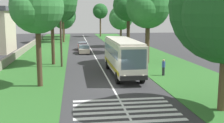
{
  "coord_description": "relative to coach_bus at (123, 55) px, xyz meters",
  "views": [
    {
      "loc": [
        -23.95,
        3.3,
        6.05
      ],
      "look_at": [
        3.57,
        -0.54,
        1.6
      ],
      "focal_mm": 44.98,
      "sensor_mm": 36.0,
      "label": 1
    }
  ],
  "objects": [
    {
      "name": "coach_bus",
      "position": [
        0.0,
        0.0,
        0.0
      ],
      "size": [
        11.16,
        2.62,
        3.73
      ],
      "color": "silver",
      "rests_on": "ground"
    },
    {
      "name": "grass_verge_right",
      "position": [
        10.4,
        -6.4,
        -2.13
      ],
      "size": [
        120.0,
        8.0,
        0.04
      ],
      "primitive_type": "cube",
      "color": "#2D6628",
      "rests_on": "ground"
    },
    {
      "name": "roadside_tree_right_4",
      "position": [
        17.96,
        -4.02,
        5.58
      ],
      "size": [
        6.06,
        5.21,
        10.45
      ],
      "color": "#3D2D1E",
      "rests_on": "grass_verge_right"
    },
    {
      "name": "roadside_tree_left_1",
      "position": [
        47.62,
        7.59,
        3.39
      ],
      "size": [
        7.04,
        5.93,
        8.63
      ],
      "color": "#4C3826",
      "rests_on": "grass_verge_left"
    },
    {
      "name": "trailing_car_1",
      "position": [
        23.24,
        3.33,
        -1.48
      ],
      "size": [
        4.3,
        1.78,
        1.43
      ],
      "color": "#B21E1E",
      "rests_on": "ground"
    },
    {
      "name": "roadside_tree_right_0",
      "position": [
        57.53,
        -3.22,
        5.42
      ],
      "size": [
        5.18,
        4.59,
        9.96
      ],
      "color": "brown",
      "rests_on": "grass_verge_right"
    },
    {
      "name": "roadside_tree_left_0",
      "position": [
        -3.95,
        8.14,
        4.6
      ],
      "size": [
        5.11,
        4.53,
        9.1
      ],
      "color": "#4C3826",
      "rests_on": "grass_verge_left"
    },
    {
      "name": "roadside_tree_left_3",
      "position": [
        7.34,
        7.86,
        5.94
      ],
      "size": [
        7.9,
        6.55,
        11.48
      ],
      "color": "#4C3826",
      "rests_on": "grass_verge_left"
    },
    {
      "name": "grass_verge_left",
      "position": [
        10.4,
        10.0,
        -2.13
      ],
      "size": [
        120.0,
        8.0,
        0.04
      ],
      "primitive_type": "cube",
      "color": "#2D6628",
      "rests_on": "ground"
    },
    {
      "name": "roadside_wall",
      "position": [
        15.4,
        13.4,
        -1.6
      ],
      "size": [
        70.0,
        0.4,
        1.01
      ],
      "primitive_type": "cube",
      "color": "gray",
      "rests_on": "grass_verge_left"
    },
    {
      "name": "roadside_tree_left_2",
      "position": [
        39.22,
        7.51,
        5.8
      ],
      "size": [
        7.91,
        6.35,
        11.29
      ],
      "color": "brown",
      "rests_on": "grass_verge_left"
    },
    {
      "name": "centre_line",
      "position": [
        10.4,
        1.8,
        -2.14
      ],
      "size": [
        110.0,
        0.16,
        0.01
      ],
      "primitive_type": "cube",
      "color": "silver",
      "rests_on": "ground"
    },
    {
      "name": "pedestrian",
      "position": [
        -1.11,
        -4.1,
        -1.24
      ],
      "size": [
        0.34,
        0.34,
        1.69
      ],
      "color": "#26262D",
      "rests_on": "grass_verge_right"
    },
    {
      "name": "roadside_tree_right_1",
      "position": [
        7.15,
        -4.41,
        5.03
      ],
      "size": [
        6.62,
        5.65,
        10.13
      ],
      "color": "#4C3826",
      "rests_on": "grass_verge_right"
    },
    {
      "name": "roadside_tree_left_4",
      "position": [
        57.23,
        7.83,
        3.93
      ],
      "size": [
        8.77,
        7.28,
        9.88
      ],
      "color": "brown",
      "rests_on": "grass_verge_left"
    },
    {
      "name": "ground",
      "position": [
        -4.6,
        1.8,
        -2.15
      ],
      "size": [
        160.0,
        160.0,
        0.0
      ],
      "primitive_type": "plane",
      "color": "#333335"
    },
    {
      "name": "trailing_car_0",
      "position": [
        18.1,
        3.33,
        -1.48
      ],
      "size": [
        4.3,
        1.78,
        1.43
      ],
      "color": "#B7A893",
      "rests_on": "ground"
    },
    {
      "name": "zebra_crossing",
      "position": [
        -11.53,
        1.8,
        -2.14
      ],
      "size": [
        5.85,
        6.8,
        0.01
      ],
      "color": "silver",
      "rests_on": "ground"
    },
    {
      "name": "roadside_tree_right_2",
      "position": [
        27.83,
        -4.44,
        3.56
      ],
      "size": [
        5.73,
        4.87,
        8.23
      ],
      "color": "brown",
      "rests_on": "grass_verge_right"
    },
    {
      "name": "utility_pole",
      "position": [
        5.59,
        6.52,
        2.44
      ],
      "size": [
        0.24,
        1.4,
        8.8
      ],
      "color": "#473828",
      "rests_on": "grass_verge_left"
    }
  ]
}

